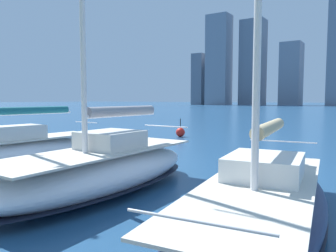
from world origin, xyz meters
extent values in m
cube|color=gray|center=(32.11, -164.51, 14.83)|extent=(9.30, 10.81, 29.65)
cube|color=slate|center=(50.01, -161.46, 20.96)|extent=(11.62, 9.10, 41.91)
cube|color=slate|center=(64.68, -153.14, 22.28)|extent=(11.14, 9.07, 44.55)
cube|color=slate|center=(76.72, -155.12, 13.34)|extent=(6.18, 7.14, 26.68)
ellipsoid|color=navy|center=(-2.01, -7.03, 0.46)|extent=(3.90, 9.14, 0.92)
ellipsoid|color=black|center=(-2.01, -7.03, 0.21)|extent=(3.92, 9.18, 0.10)
cube|color=beige|center=(-2.01, -7.03, 0.95)|extent=(3.26, 8.02, 0.06)
cube|color=silver|center=(-1.95, -7.56, 1.26)|extent=(1.94, 2.14, 0.55)
cylinder|color=silver|center=(-1.87, -8.22, 2.03)|extent=(0.57, 3.71, 0.12)
cylinder|color=#C6B284|center=(-1.87, -8.22, 2.15)|extent=(0.73, 3.44, 0.32)
cylinder|color=silver|center=(-2.50, -2.99, 1.47)|extent=(1.85, 0.26, 0.04)
cylinder|color=silver|center=(-1.53, -10.99, 1.47)|extent=(2.13, 0.30, 0.04)
ellipsoid|color=white|center=(2.90, -6.91, 0.63)|extent=(2.75, 8.03, 1.27)
ellipsoid|color=black|center=(2.90, -6.91, 0.29)|extent=(2.76, 8.07, 0.10)
cube|color=beige|center=(2.90, -6.91, 1.30)|extent=(2.25, 7.07, 0.06)
cube|color=silver|center=(2.90, -7.39, 1.60)|extent=(1.63, 1.77, 0.55)
cylinder|color=silver|center=(2.90, -7.99, 2.38)|extent=(0.14, 3.37, 0.12)
cylinder|color=gray|center=(2.90, -7.99, 2.50)|extent=(0.34, 3.10, 0.32)
cylinder|color=silver|center=(2.88, -10.52, 1.82)|extent=(2.03, 0.05, 0.04)
ellipsoid|color=white|center=(8.52, -7.13, 0.59)|extent=(2.93, 9.42, 1.18)
ellipsoid|color=black|center=(8.52, -7.13, 0.26)|extent=(2.94, 9.47, 0.10)
cube|color=beige|center=(8.52, -7.13, 1.21)|extent=(2.44, 8.28, 0.06)
cube|color=silver|center=(8.48, -7.69, 1.51)|extent=(1.49, 2.14, 0.55)
cylinder|color=silver|center=(8.42, -8.38, 2.29)|extent=(0.42, 3.90, 0.12)
cylinder|color=#19606B|center=(8.42, -8.38, 2.41)|extent=(0.59, 3.60, 0.32)
cylinder|color=silver|center=(8.20, -11.30, 1.73)|extent=(1.67, 0.17, 0.04)
sphere|color=red|center=(8.57, -21.25, 0.35)|extent=(0.70, 0.70, 0.70)
cylinder|color=black|center=(8.57, -21.25, 1.05)|extent=(0.06, 0.06, 0.70)
camera|label=1|loc=(-4.24, 0.29, 2.89)|focal=35.00mm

